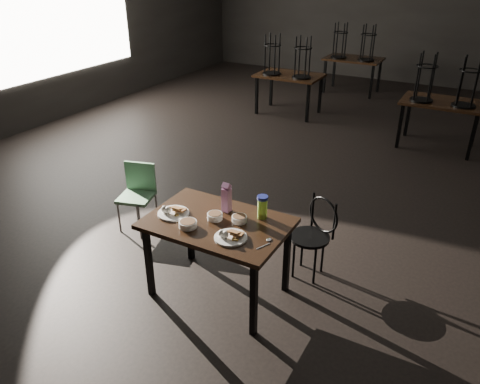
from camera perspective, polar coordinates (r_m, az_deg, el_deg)
The scene contains 14 objects.
main_table at distance 4.01m, azimuth -2.77°, elevation -4.55°, with size 1.20×0.80×0.75m.
plate_left at distance 4.10m, azimuth -8.19°, elevation -2.39°, with size 0.27×0.27×0.09m.
plate_right at distance 3.72m, azimuth -1.20°, elevation -5.37°, with size 0.27×0.27×0.09m.
bowl_near at distance 3.99m, azimuth -3.08°, elevation -2.94°, with size 0.13×0.13×0.05m.
bowl_far at distance 3.95m, azimuth -0.08°, elevation -3.27°, with size 0.13×0.13×0.05m.
bowl_big at distance 3.90m, azimuth -6.38°, elevation -3.89°, with size 0.15×0.15×0.05m.
juice_carton at distance 4.06m, azimuth -1.65°, elevation -0.74°, with size 0.07×0.07×0.27m.
water_bottle at distance 3.97m, azimuth 2.74°, elevation -1.82°, with size 0.12×0.12×0.21m.
spoon at distance 3.71m, azimuth 3.44°, elevation -5.92°, with size 0.06×0.20×0.01m.
bentwood_chair at distance 4.43m, azimuth 9.11°, elevation -4.70°, with size 0.42×0.42×0.79m.
school_chair at distance 5.24m, azimuth -12.34°, elevation 0.15°, with size 0.43×0.43×0.75m.
bg_table_left at distance 9.05m, azimuth 5.96°, elevation 14.03°, with size 1.20×0.80×1.48m.
bg_table_right at distance 7.91m, azimuth 23.48°, elevation 10.06°, with size 1.20×0.80×1.48m.
bg_table_far at distance 10.80m, azimuth 13.66°, elevation 15.57°, with size 1.20×0.80×1.48m.
Camera 1 is at (2.06, -5.77, 2.77)m, focal length 35.00 mm.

